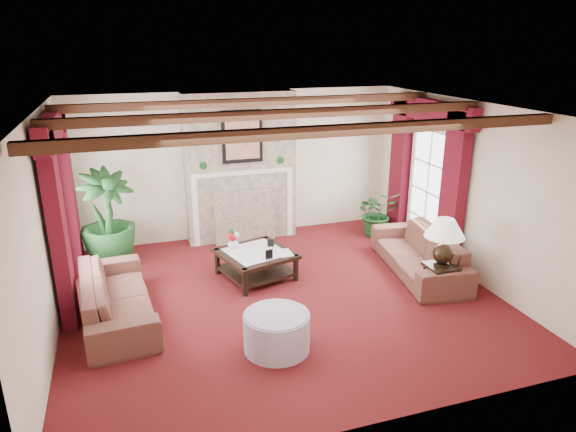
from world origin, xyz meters
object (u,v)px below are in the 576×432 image
object	(u,v)px
sofa_right	(419,247)
coffee_table	(256,265)
sofa_left	(115,289)
side_table	(440,280)
ottoman	(277,332)
potted_palm	(110,239)

from	to	relation	value
sofa_right	coffee_table	distance (m)	2.61
sofa_left	side_table	size ratio (longest dim) A/B	4.62
sofa_right	ottoman	size ratio (longest dim) A/B	2.83
ottoman	sofa_right	bearing A→B (deg)	26.63
potted_palm	ottoman	bearing A→B (deg)	-59.69
sofa_left	coffee_table	size ratio (longest dim) A/B	2.16
side_table	ottoman	world-z (taller)	side_table
side_table	sofa_left	bearing A→B (deg)	170.15
sofa_left	ottoman	distance (m)	2.28
sofa_right	side_table	size ratio (longest dim) A/B	4.69
sofa_right	side_table	bearing A→B (deg)	-1.84
sofa_right	potted_palm	size ratio (longest dim) A/B	1.23
sofa_right	ottoman	distance (m)	3.13
sofa_left	sofa_right	size ratio (longest dim) A/B	0.99
coffee_table	ottoman	size ratio (longest dim) A/B	1.29
potted_palm	ottoman	world-z (taller)	potted_palm
sofa_right	ottoman	bearing A→B (deg)	-55.10
side_table	ottoman	xyz separation A→B (m)	(-2.65, -0.59, -0.01)
coffee_table	sofa_left	bearing A→B (deg)	-178.66
coffee_table	side_table	xyz separation A→B (m)	(2.38, -1.42, 0.03)
coffee_table	potted_palm	bearing A→B (deg)	134.64
sofa_right	potted_palm	xyz separation A→B (m)	(-4.68, 1.82, 0.02)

